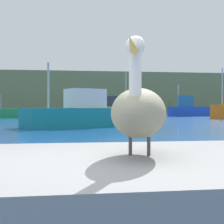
{
  "coord_description": "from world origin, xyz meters",
  "views": [
    {
      "loc": [
        0.05,
        -2.44,
        1.18
      ],
      "look_at": [
        2.86,
        16.41,
        0.91
      ],
      "focal_mm": 55.26,
      "sensor_mm": 36.0,
      "label": 1
    }
  ],
  "objects": [
    {
      "name": "fishing_boat_teal",
      "position": [
        1.26,
        18.32,
        0.78
      ],
      "size": [
        7.11,
        4.91,
        3.71
      ],
      "rotation": [
        0.0,
        0.0,
        3.59
      ],
      "color": "teal",
      "rests_on": "ground"
    },
    {
      "name": "pier_dock",
      "position": [
        0.69,
        0.34,
        0.39
      ],
      "size": [
        3.33,
        2.35,
        0.78
      ],
      "primitive_type": "cube",
      "color": "gray",
      "rests_on": "ground"
    },
    {
      "name": "fishing_boat_blue",
      "position": [
        16.93,
        40.8,
        0.9
      ],
      "size": [
        6.17,
        2.51,
        4.12
      ],
      "rotation": [
        0.0,
        0.0,
        3.04
      ],
      "color": "blue",
      "rests_on": "ground"
    },
    {
      "name": "pelican",
      "position": [
        0.69,
        0.33,
        1.15
      ],
      "size": [
        0.73,
        1.31,
        0.92
      ],
      "rotation": [
        0.0,
        0.0,
        -1.88
      ],
      "color": "gray",
      "rests_on": "pier_dock"
    },
    {
      "name": "hillside_backdrop",
      "position": [
        0.0,
        69.93,
        4.01
      ],
      "size": [
        140.0,
        15.04,
        8.02
      ],
      "primitive_type": "cube",
      "color": "#6B7A51",
      "rests_on": "ground"
    },
    {
      "name": "fishing_boat_yellow",
      "position": [
        5.63,
        37.83,
        0.86
      ],
      "size": [
        7.9,
        3.79,
        5.34
      ],
      "rotation": [
        0.0,
        0.0,
        -0.21
      ],
      "color": "yellow",
      "rests_on": "ground"
    }
  ]
}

